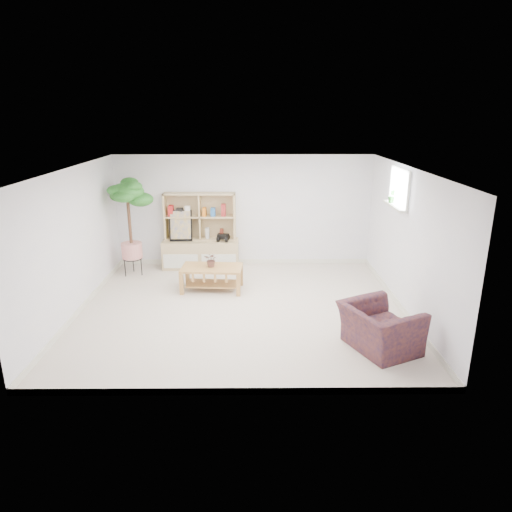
{
  "coord_description": "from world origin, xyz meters",
  "views": [
    {
      "loc": [
        0.19,
        -7.22,
        3.24
      ],
      "look_at": [
        0.25,
        0.14,
        0.92
      ],
      "focal_mm": 32.0,
      "sensor_mm": 36.0,
      "label": 1
    }
  ],
  "objects_px": {
    "coffee_table": "(212,278)",
    "storage_unit": "(200,231)",
    "armchair": "(380,325)",
    "floor_tree": "(130,228)"
  },
  "relations": [
    {
      "from": "armchair",
      "to": "floor_tree",
      "type": "bearing_deg",
      "value": 28.39
    },
    {
      "from": "storage_unit",
      "to": "armchair",
      "type": "bearing_deg",
      "value": -51.15
    },
    {
      "from": "coffee_table",
      "to": "armchair",
      "type": "height_order",
      "value": "armchair"
    },
    {
      "from": "storage_unit",
      "to": "floor_tree",
      "type": "xyz_separation_m",
      "value": [
        -1.37,
        -0.45,
        0.19
      ]
    },
    {
      "from": "coffee_table",
      "to": "storage_unit",
      "type": "bearing_deg",
      "value": 108.8
    },
    {
      "from": "storage_unit",
      "to": "coffee_table",
      "type": "bearing_deg",
      "value": -75.18
    },
    {
      "from": "armchair",
      "to": "storage_unit",
      "type": "bearing_deg",
      "value": 13.8
    },
    {
      "from": "storage_unit",
      "to": "armchair",
      "type": "distance_m",
      "value": 4.68
    },
    {
      "from": "armchair",
      "to": "coffee_table",
      "type": "bearing_deg",
      "value": 23.17
    },
    {
      "from": "floor_tree",
      "to": "armchair",
      "type": "xyz_separation_m",
      "value": [
        4.29,
        -3.18,
        -0.63
      ]
    }
  ]
}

